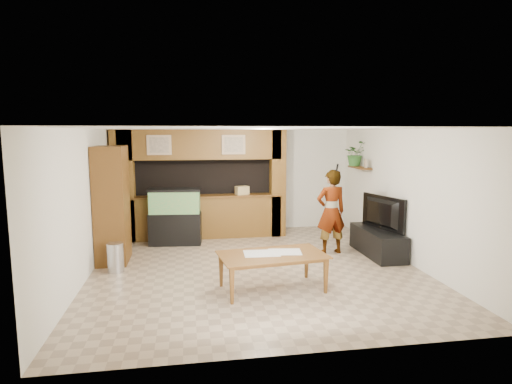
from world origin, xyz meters
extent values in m
plane|color=#9E886D|center=(0.00, 0.00, 0.00)|extent=(6.50, 6.50, 0.00)
plane|color=white|center=(0.00, 0.00, 2.60)|extent=(6.50, 6.50, 0.00)
plane|color=white|center=(0.00, 3.25, 1.30)|extent=(6.00, 0.00, 6.00)
plane|color=white|center=(-3.00, 0.00, 1.30)|extent=(0.00, 6.50, 6.50)
plane|color=white|center=(3.00, 0.00, 1.30)|extent=(0.00, 6.50, 6.50)
cube|color=brown|center=(-0.90, 2.45, 0.50)|extent=(3.80, 0.35, 1.00)
cube|color=brown|center=(-0.90, 2.45, 1.02)|extent=(3.80, 0.43, 0.04)
cube|color=brown|center=(-0.90, 2.45, 2.25)|extent=(3.80, 0.35, 0.70)
cube|color=brown|center=(-2.70, 2.45, 1.30)|extent=(0.50, 0.35, 2.60)
cube|color=brown|center=(0.95, 2.45, 1.30)|extent=(0.35, 0.35, 2.60)
cube|color=black|center=(-0.90, 3.00, 1.45)|extent=(4.20, 0.45, 0.85)
cube|color=tan|center=(-1.85, 2.26, 2.25)|extent=(0.55, 0.03, 0.45)
cube|color=tan|center=(-1.85, 2.24, 2.25)|extent=(0.43, 0.01, 0.35)
cube|color=tan|center=(-0.15, 2.26, 2.25)|extent=(0.55, 0.03, 0.45)
cube|color=tan|center=(-0.15, 2.24, 2.25)|extent=(0.43, 0.01, 0.35)
cylinder|color=black|center=(-2.97, 1.00, 1.90)|extent=(0.04, 0.25, 0.25)
cylinder|color=white|center=(-2.94, 1.00, 1.90)|extent=(0.01, 0.21, 0.21)
cube|color=brown|center=(2.85, 1.95, 1.70)|extent=(0.25, 0.90, 0.04)
cube|color=brown|center=(-2.70, 0.84, 1.14)|extent=(0.57, 0.93, 2.28)
cylinder|color=#B2B2B7|center=(-2.56, 0.14, 0.27)|extent=(0.29, 0.29, 0.54)
cube|color=black|center=(-1.53, 1.95, 0.36)|extent=(1.16, 0.44, 0.73)
cube|color=#327F50|center=(-1.53, 1.95, 0.98)|extent=(1.11, 0.41, 0.50)
cube|color=black|center=(-1.53, 1.95, 1.26)|extent=(1.16, 0.44, 0.06)
cube|color=black|center=(2.65, 0.42, 0.27)|extent=(0.59, 1.60, 0.53)
imported|color=black|center=(2.65, 0.42, 0.88)|extent=(0.49, 1.22, 0.70)
cube|color=tan|center=(2.85, 1.62, 1.82)|extent=(0.06, 0.16, 0.21)
imported|color=#2E6528|center=(2.82, 2.18, 2.02)|extent=(0.66, 0.61, 0.61)
imported|color=#947551|center=(1.72, 0.70, 0.89)|extent=(0.69, 0.50, 1.77)
cylinder|color=black|center=(1.77, 0.54, 1.82)|extent=(0.04, 0.10, 0.17)
imported|color=brown|center=(0.09, -1.23, 0.30)|extent=(1.80, 1.15, 0.60)
cube|color=silver|center=(-0.08, -1.14, 0.60)|extent=(0.58, 0.44, 0.01)
cube|color=silver|center=(0.31, -1.12, 0.60)|extent=(0.57, 0.45, 0.01)
cube|color=tan|center=(0.07, 2.45, 1.14)|extent=(0.35, 0.28, 0.20)
camera|label=1|loc=(-1.25, -7.73, 2.54)|focal=30.00mm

